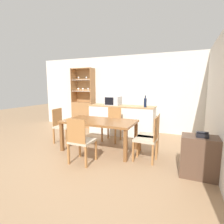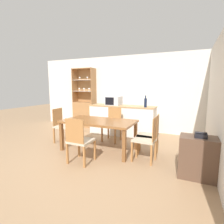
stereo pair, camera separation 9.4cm
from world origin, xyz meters
The scene contains 15 objects.
ground_plane centered at (0.00, 0.00, 0.00)m, with size 18.00×18.00×0.00m, color #A37F5B.
wall_back centered at (0.00, 2.63, 1.27)m, with size 6.80×0.06×2.55m.
wall_right centered at (2.58, 0.30, 1.27)m, with size 0.06×4.60×2.55m.
kitchen_counter centered at (0.17, 1.93, 0.47)m, with size 2.07×0.57×0.93m.
display_cabinet centered at (-1.52, 2.42, 0.63)m, with size 0.84×0.38×2.16m.
dining_table centered at (0.14, 0.46, 0.65)m, with size 1.71×0.92×0.72m.
dining_chair_side_right_far centered at (1.33, 0.60, 0.46)m, with size 0.47×0.47×0.92m.
dining_chair_side_right_near centered at (1.33, 0.32, 0.46)m, with size 0.45×0.45×0.92m.
dining_chair_side_left_far centered at (-1.05, 0.59, 0.46)m, with size 0.46×0.46×0.92m.
dining_chair_head_far centered at (0.14, 1.25, 0.46)m, with size 0.44×0.44×0.92m.
dining_chair_head_near centered at (0.14, -0.34, 0.46)m, with size 0.44×0.44×0.92m.
microwave centered at (-0.12, 1.96, 1.07)m, with size 0.45×0.40×0.27m.
wine_bottle centered at (0.94, 1.77, 1.07)m, with size 0.08×0.08×0.34m.
side_cabinet centered at (2.26, 0.00, 0.35)m, with size 0.58×0.40×0.70m.
telephone centered at (2.28, -0.02, 0.74)m, with size 0.19×0.18×0.10m.
Camera 2 is at (2.09, -3.12, 1.54)m, focal length 28.00 mm.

